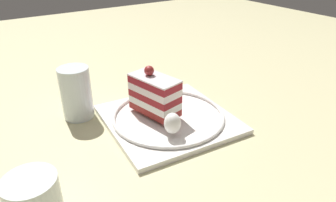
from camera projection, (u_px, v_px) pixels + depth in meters
ground_plane at (175, 127)px, 0.62m from camera, size 2.40×2.40×0.00m
dessert_plate at (168, 118)px, 0.64m from camera, size 0.26×0.26×0.02m
cake_slice at (155, 94)px, 0.63m from camera, size 0.11×0.07×0.10m
whipped_cream_dollop at (172, 123)px, 0.56m from camera, size 0.03×0.03×0.04m
fork at (164, 90)px, 0.73m from camera, size 0.10×0.07×0.00m
drink_glass_far at (77, 96)px, 0.64m from camera, size 0.06×0.06×0.11m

